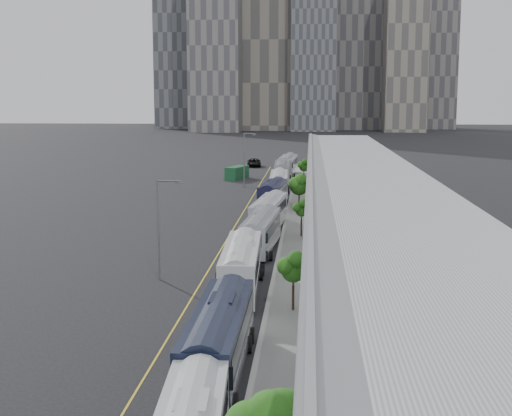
# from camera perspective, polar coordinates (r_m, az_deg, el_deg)

# --- Properties ---
(sidewalk) EXTENTS (10.00, 170.00, 0.12)m
(sidewalk) POSITION_cam_1_polar(r_m,az_deg,el_deg) (73.93, 5.82, -2.53)
(sidewalk) COLOR gray
(sidewalk) RESTS_ON ground
(lane_line) EXTENTS (0.12, 160.00, 0.02)m
(lane_line) POSITION_cam_1_polar(r_m,az_deg,el_deg) (74.40, -2.30, -2.46)
(lane_line) COLOR gold
(lane_line) RESTS_ON ground
(depot) EXTENTS (12.45, 160.40, 7.20)m
(depot) POSITION_cam_1_polar(r_m,az_deg,el_deg) (73.55, 8.97, 0.08)
(depot) COLOR gray
(depot) RESTS_ON ground
(skyline) EXTENTS (145.00, 64.00, 120.00)m
(skyline) POSITION_cam_1_polar(r_m,az_deg,el_deg) (343.74, 2.79, 14.79)
(skyline) COLOR slate
(skyline) RESTS_ON ground
(bus_1) EXTENTS (2.91, 13.04, 3.81)m
(bus_1) POSITION_cam_1_polar(r_m,az_deg,el_deg) (38.21, -2.98, -10.90)
(bus_1) COLOR black
(bus_1) RESTS_ON ground
(bus_2) EXTENTS (3.09, 12.95, 3.76)m
(bus_2) POSITION_cam_1_polar(r_m,az_deg,el_deg) (54.01, -1.19, -5.04)
(bus_2) COLOR silver
(bus_2) RESTS_ON ground
(bus_3) EXTENTS (3.27, 12.41, 3.59)m
(bus_3) POSITION_cam_1_polar(r_m,az_deg,el_deg) (68.35, 0.40, -2.17)
(bus_3) COLOR gray
(bus_3) RESTS_ON ground
(bus_4) EXTENTS (3.62, 12.76, 3.68)m
(bus_4) POSITION_cam_1_polar(r_m,az_deg,el_deg) (79.30, 1.03, -0.63)
(bus_4) COLOR #ABAFB5
(bus_4) RESTS_ON ground
(bus_5) EXTENTS (3.58, 12.50, 3.60)m
(bus_5) POSITION_cam_1_polar(r_m,az_deg,el_deg) (95.72, 1.39, 0.97)
(bus_5) COLOR #161733
(bus_5) RESTS_ON ground
(bus_6) EXTENTS (2.95, 12.74, 3.70)m
(bus_6) POSITION_cam_1_polar(r_m,az_deg,el_deg) (106.73, 1.85, 1.79)
(bus_6) COLOR silver
(bus_6) RESTS_ON ground
(bus_7) EXTENTS (3.03, 12.92, 3.75)m
(bus_7) POSITION_cam_1_polar(r_m,az_deg,el_deg) (123.74, 2.09, 2.76)
(bus_7) COLOR slate
(bus_7) RESTS_ON ground
(bus_8) EXTENTS (3.45, 13.71, 3.97)m
(bus_8) POSITION_cam_1_polar(r_m,az_deg,el_deg) (134.75, 2.55, 3.28)
(bus_8) COLOR #91929A
(bus_8) RESTS_ON ground
(tree_1) EXTENTS (1.67, 1.67, 3.97)m
(tree_1) POSITION_cam_1_polar(r_m,az_deg,el_deg) (48.63, 3.01, -4.76)
(tree_1) COLOR black
(tree_1) RESTS_ON ground
(tree_2) EXTENTS (1.27, 1.27, 3.64)m
(tree_2) POSITION_cam_1_polar(r_m,az_deg,el_deg) (74.86, 3.66, -0.13)
(tree_2) COLOR black
(tree_2) RESTS_ON ground
(tree_3) EXTENTS (2.46, 2.46, 4.40)m
(tree_3) POSITION_cam_1_polar(r_m,az_deg,el_deg) (95.97, 3.47, 1.96)
(tree_3) COLOR black
(tree_3) RESTS_ON ground
(tree_4) EXTENTS (1.68, 1.68, 3.86)m
(tree_4) POSITION_cam_1_polar(r_m,az_deg,el_deg) (123.95, 3.86, 3.40)
(tree_4) COLOR black
(tree_4) RESTS_ON ground
(street_lamp_near) EXTENTS (2.04, 0.22, 8.13)m
(street_lamp_near) POSITION_cam_1_polar(r_m,az_deg,el_deg) (57.22, -7.62, -1.11)
(street_lamp_near) COLOR #59595E
(street_lamp_near) RESTS_ON ground
(street_lamp_far) EXTENTS (2.04, 0.22, 8.93)m
(street_lamp_far) POSITION_cam_1_polar(r_m,az_deg,el_deg) (117.20, -0.87, 4.18)
(street_lamp_far) COLOR #59595E
(street_lamp_far) RESTS_ON ground
(shipping_container) EXTENTS (3.95, 6.75, 2.33)m
(shipping_container) POSITION_cam_1_polar(r_m,az_deg,el_deg) (129.43, -1.53, 2.83)
(shipping_container) COLOR #144224
(shipping_container) RESTS_ON ground
(suv) EXTENTS (3.40, 6.47, 1.74)m
(suv) POSITION_cam_1_polar(r_m,az_deg,el_deg) (153.42, -0.16, 3.65)
(suv) COLOR black
(suv) RESTS_ON ground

